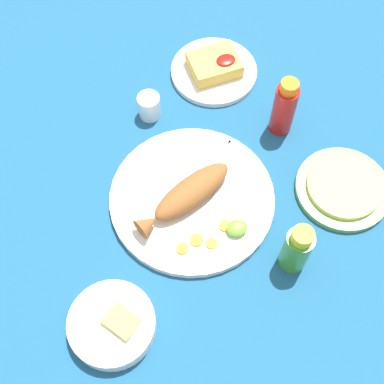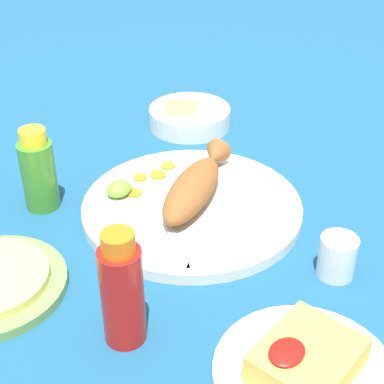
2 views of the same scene
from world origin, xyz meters
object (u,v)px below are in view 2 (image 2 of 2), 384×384
Objects in this scene: hot_sauce_bottle_green at (38,172)px; side_plate_fries at (305,375)px; main_plate at (192,208)px; hot_sauce_bottle_red at (122,291)px; fork_far at (172,234)px; salt_cup at (337,259)px; guacamole_bowl at (190,116)px; fried_fish at (195,185)px; fork_near at (206,235)px.

hot_sauce_bottle_green is 0.66× the size of side_plate_fries.
main_plate is 0.35m from side_plate_fries.
fork_far is at bearing -155.85° from hot_sauce_bottle_red.
side_plate_fries is at bearing 19.63° from fork_far.
side_plate_fries is at bearing 86.72° from hot_sauce_bottle_green.
salt_cup reaches higher than fork_far.
main_plate is at bearing -118.72° from side_plate_fries.
hot_sauce_bottle_red is at bearing 32.73° from guacamole_bowl.
fried_fish is 0.11m from fork_far.
main_plate is at bearing -152.91° from fork_near.
hot_sauce_bottle_green is at bearing 0.92° from guacamole_bowl.
salt_cup is at bearing 152.84° from hot_sauce_bottle_red.
fork_near is 0.28m from hot_sauce_bottle_green.
hot_sauce_bottle_green reaches higher than guacamole_bowl.
fork_near is 0.26m from side_plate_fries.
fork_far is at bearing 21.57° from main_plate.
fried_fish is 3.90× the size of salt_cup.
hot_sauce_bottle_green is 0.46m from salt_cup.
guacamole_bowl reaches higher than main_plate.
hot_sauce_bottle_red reaches higher than fork_near.
hot_sauce_bottle_green is at bearing -54.47° from main_plate.
fork_far is 0.97× the size of guacamole_bowl.
fork_near and fork_far have the same top height.
guacamole_bowl is (-0.31, -0.23, 0.00)m from fork_far.
fork_far is (0.03, -0.04, 0.00)m from fork_near.
hot_sauce_bottle_green is at bearing -129.31° from fork_far.
salt_cup is 0.49m from guacamole_bowl.
fork_far is at bearing 1.18° from fried_fish.
main_plate is 1.67× the size of side_plate_fries.
fork_near is (0.07, 0.08, -0.02)m from fried_fish.
fork_near is at bearing -68.79° from salt_cup.
main_plate is 0.04m from fried_fish.
fork_far is 1.16× the size of hot_sauce_bottle_green.
fork_far is 0.76× the size of side_plate_fries.
guacamole_bowl is (-0.22, -0.20, -0.02)m from fried_fish.
salt_cup is (-0.00, 0.25, -0.02)m from fried_fish.
side_plate_fries is (0.08, 0.27, -0.01)m from fork_far.
side_plate_fries is at bearing 61.28° from main_plate.
hot_sauce_bottle_red is 0.32m from hot_sauce_bottle_green.
hot_sauce_bottle_red reaches higher than hot_sauce_bottle_green.
side_plate_fries is at bearing 39.62° from fried_fish.
fork_near is 1.12× the size of hot_sauce_bottle_red.
fried_fish is 1.45× the size of guacamole_bowl.
fried_fish is at bearing 148.24° from fork_far.
salt_cup is at bearing -161.08° from side_plate_fries.
fried_fish is (-0.01, -0.00, 0.03)m from main_plate.
fork_far is (0.08, 0.03, 0.01)m from main_plate.
fork_near is 1.10× the size of fork_far.
hot_sauce_bottle_green is 2.27× the size of salt_cup.
hot_sauce_bottle_red reaches higher than side_plate_fries.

